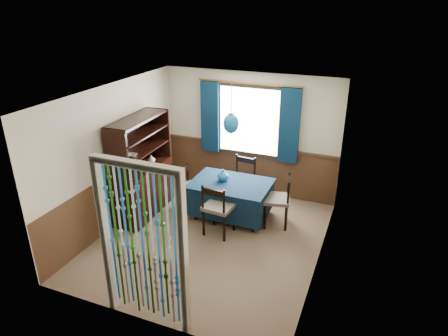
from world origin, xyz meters
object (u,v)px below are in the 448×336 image
at_px(bowl_shelf, 132,155).
at_px(chair_right, 278,200).
at_px(chair_far, 242,180).
at_px(vase_sideboard, 151,159).
at_px(sideboard, 143,182).
at_px(vase_table, 223,175).
at_px(dining_table, 231,197).
at_px(chair_left, 191,187).
at_px(chair_near, 218,208).
at_px(pendant_lamp, 231,124).

bearing_deg(bowl_shelf, chair_right, 19.46).
bearing_deg(chair_far, vase_sideboard, 33.49).
relative_size(sideboard, vase_table, 9.26).
xyz_separation_m(dining_table, chair_left, (-0.81, 0.00, 0.05)).
bearing_deg(chair_right, chair_left, 78.76).
xyz_separation_m(chair_left, vase_table, (0.64, 0.04, 0.33)).
height_order(chair_near, vase_sideboard, vase_sideboard).
relative_size(chair_far, chair_left, 1.10).
xyz_separation_m(chair_far, bowl_shelf, (-1.52, -1.40, 0.80)).
height_order(pendant_lamp, vase_sideboard, pendant_lamp).
bearing_deg(dining_table, vase_table, 165.21).
bearing_deg(pendant_lamp, vase_table, 165.07).
xyz_separation_m(chair_right, vase_sideboard, (-2.40, -0.26, 0.52)).
distance_m(chair_left, chair_right, 1.70).
distance_m(vase_table, vase_sideboard, 1.39).
height_order(dining_table, vase_table, vase_table).
relative_size(dining_table, vase_sideboard, 8.75).
distance_m(chair_near, chair_left, 1.05).
bearing_deg(chair_right, chair_far, 45.23).
relative_size(chair_right, pendant_lamp, 1.10).
bearing_deg(chair_near, vase_sideboard, 169.52).
bearing_deg(dining_table, chair_left, -179.92).
bearing_deg(pendant_lamp, sideboard, -163.35).
distance_m(chair_left, vase_sideboard, 0.92).
relative_size(chair_left, sideboard, 0.46).
relative_size(chair_near, pendant_lamp, 1.12).
bearing_deg(chair_near, chair_right, 43.63).
xyz_separation_m(sideboard, bowl_shelf, (0.06, -0.33, 0.66)).
bearing_deg(vase_table, chair_far, 72.35).
bearing_deg(vase_sideboard, chair_far, 28.09).
bearing_deg(pendant_lamp, chair_far, 89.26).
distance_m(dining_table, sideboard, 1.66).
distance_m(chair_near, sideboard, 1.60).
bearing_deg(chair_left, chair_near, 50.89).
relative_size(dining_table, sideboard, 0.77).
distance_m(chair_near, chair_right, 1.11).
relative_size(pendant_lamp, bowl_shelf, 4.55).
distance_m(dining_table, pendant_lamp, 1.41).
distance_m(sideboard, vase_table, 1.50).
relative_size(bowl_shelf, vase_sideboard, 1.14).
distance_m(pendant_lamp, bowl_shelf, 1.79).
bearing_deg(vase_table, chair_left, -176.08).
bearing_deg(sideboard, chair_right, 10.07).
relative_size(chair_left, chair_right, 0.91).
xyz_separation_m(vase_table, bowl_shelf, (-1.34, -0.84, 0.51)).
bearing_deg(pendant_lamp, chair_near, -88.48).
relative_size(pendant_lamp, vase_table, 4.25).
bearing_deg(chair_far, bowl_shelf, 47.98).
bearing_deg(chair_left, pendant_lamp, 88.63).
bearing_deg(chair_left, sideboard, -59.53).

